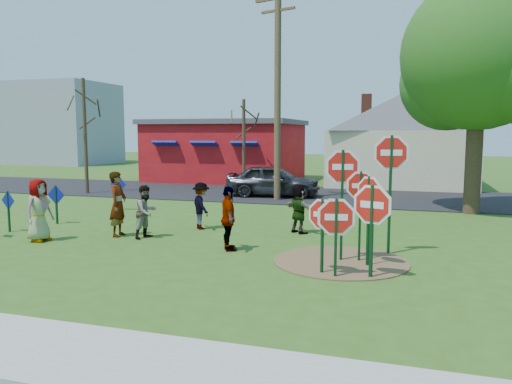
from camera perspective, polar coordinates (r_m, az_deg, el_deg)
ground at (r=14.37m, az=-7.97°, el=-5.61°), size 120.00×120.00×0.00m
road at (r=25.11m, az=3.22°, el=-0.22°), size 120.00×7.50×0.04m
dirt_patch at (r=12.18m, az=9.65°, el=-7.82°), size 3.20×3.20×0.03m
red_building at (r=32.79m, az=-3.39°, el=4.82°), size 9.40×7.69×3.90m
cream_house at (r=30.70m, az=16.33°, el=6.22°), size 9.40×9.40×6.50m
distant_building at (r=54.58m, az=-21.55°, el=7.26°), size 10.00×8.00×8.00m
stop_sign_a at (r=10.89m, az=7.61°, el=-3.20°), size 0.90×0.29×1.78m
stop_sign_b at (r=12.02m, az=11.86°, el=-0.15°), size 0.91×0.23×2.29m
stop_sign_c at (r=11.62m, az=12.78°, el=-0.93°), size 0.76×0.54×2.21m
stop_sign_d at (r=12.92m, az=15.17°, el=3.13°), size 1.17×0.26×3.17m
stop_sign_e at (r=10.65m, az=9.14°, el=-3.38°), size 1.08×0.23×1.85m
stop_sign_f at (r=10.70m, az=13.14°, el=-2.02°), size 1.10×0.36×2.15m
stop_sign_g at (r=11.96m, az=9.85°, el=1.46°), size 1.08×0.27×2.82m
blue_diamond_b at (r=17.24m, az=-26.45°, el=-1.48°), size 0.59×0.13×1.29m
blue_diamond_c at (r=18.15m, az=-21.87°, el=-0.85°), size 0.67×0.06×1.32m
blue_diamond_d at (r=20.55m, az=-15.45°, el=0.37°), size 0.73×0.07×1.40m
person_a at (r=15.40m, az=-23.57°, el=-1.91°), size 0.66×0.93×1.78m
person_b at (r=15.35m, az=-15.49°, el=-1.33°), size 0.56×0.77×1.93m
person_c at (r=14.92m, az=-12.45°, el=-2.21°), size 0.78×0.89×1.55m
person_d at (r=16.01m, az=-6.29°, el=-1.58°), size 1.07×1.09×1.50m
person_e at (r=13.00m, az=-3.17°, el=-3.07°), size 0.84×1.07×1.69m
person_f at (r=15.32m, az=4.93°, el=-1.94°), size 1.38×1.19×1.50m
suv at (r=23.96m, az=1.95°, el=1.34°), size 4.64×2.23×1.53m
utility_pole at (r=22.71m, az=2.49°, el=11.74°), size 2.27×0.82×9.58m
leafy_tree at (r=20.78m, az=24.48°, el=13.38°), size 6.20×5.66×8.81m
bare_tree_west at (r=26.62m, az=-19.01°, el=7.84°), size 1.80×1.80×5.78m
bare_tree_east at (r=27.08m, az=-1.40°, el=6.93°), size 1.80×1.80×4.87m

